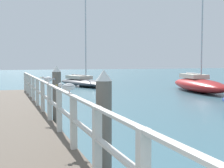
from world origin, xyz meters
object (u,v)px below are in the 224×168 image
dock_piling_near (104,127)px  dock_piling_far (57,97)px  boat_4 (83,82)px  seagull_background (48,79)px  seagull_foreground (68,87)px  boat_0 (198,84)px

dock_piling_near → dock_piling_far: same height
dock_piling_far → boat_4: size_ratio=0.27×
dock_piling_far → seagull_background: dock_piling_far is taller
dock_piling_near → seagull_foreground: size_ratio=4.29×
seagull_background → boat_0: size_ratio=0.05×
seagull_background → boat_4: boat_4 is taller
dock_piling_near → seagull_foreground: dock_piling_near is taller
seagull_foreground → seagull_background: same height
seagull_foreground → dock_piling_near: bearing=-157.3°
boat_0 → boat_4: boat_0 is taller
dock_piling_near → seagull_background: size_ratio=5.07×
dock_piling_near → boat_4: 22.40m
dock_piling_far → dock_piling_near: bearing=-90.0°
dock_piling_far → seagull_foreground: dock_piling_far is taller
boat_0 → boat_4: (-6.56, 7.58, -0.16)m
boat_0 → seagull_background: bearing=50.0°
boat_0 → boat_4: bearing=-39.0°
boat_4 → seagull_foreground: bearing=58.1°
seagull_background → boat_0: 15.74m
dock_piling_far → boat_0: bearing=38.3°
boat_0 → dock_piling_near: bearing=60.7°
dock_piling_near → dock_piling_far: 4.97m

